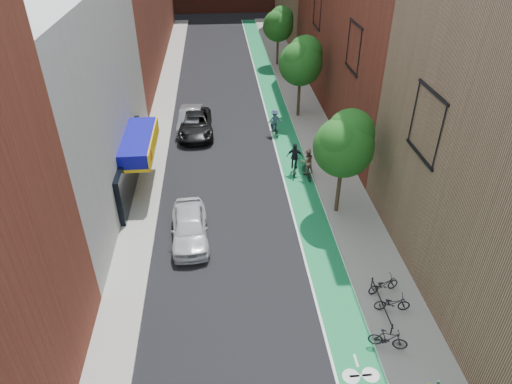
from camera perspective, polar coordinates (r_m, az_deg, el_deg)
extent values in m
plane|color=black|center=(19.86, 0.27, -20.47)|extent=(160.00, 160.00, 0.00)
cube|color=#136C33|center=(41.27, 2.54, 10.42)|extent=(2.00, 68.00, 0.01)
cube|color=gray|center=(41.21, -11.59, 9.84)|extent=(2.00, 68.00, 0.15)
cube|color=gray|center=(41.63, 6.02, 10.58)|extent=(3.00, 68.00, 0.15)
cube|color=silver|center=(29.29, -24.80, 10.22)|extent=(8.00, 20.00, 12.00)
cylinder|color=#332619|center=(26.87, 10.28, 0.36)|extent=(0.24, 0.24, 3.30)
sphere|color=#184E14|center=(25.51, 10.88, 5.52)|extent=(3.36, 3.36, 3.36)
sphere|color=#184E14|center=(25.56, 11.75, 7.28)|extent=(2.64, 2.64, 2.64)
sphere|color=#184E14|center=(24.96, 10.49, 6.15)|extent=(2.40, 2.40, 2.40)
cylinder|color=#332619|center=(39.03, 5.36, 11.67)|extent=(0.24, 0.24, 3.47)
sphere|color=#184E14|center=(38.07, 5.59, 15.68)|extent=(3.53, 3.53, 3.53)
sphere|color=#184E14|center=(38.21, 6.19, 16.89)|extent=(2.77, 2.77, 2.77)
sphere|color=#184E14|center=(37.59, 5.24, 16.27)|extent=(2.52, 2.52, 2.52)
cylinder|color=#332619|center=(52.18, 2.70, 17.20)|extent=(0.24, 0.24, 3.19)
sphere|color=#184E14|center=(51.51, 2.78, 20.02)|extent=(3.25, 3.25, 3.25)
sphere|color=#184E14|center=(51.70, 3.23, 20.85)|extent=(2.55, 2.55, 2.55)
sphere|color=#184E14|center=(51.08, 2.48, 20.45)|extent=(2.32, 2.32, 2.32)
imported|color=silver|center=(25.12, -8.31, -4.33)|extent=(2.24, 4.95, 1.65)
imported|color=black|center=(36.61, -7.59, 8.42)|extent=(2.86, 5.83, 1.59)
imported|color=gray|center=(37.54, -8.20, 9.01)|extent=(2.08, 4.94, 1.59)
imported|color=black|center=(30.59, 6.38, 2.59)|extent=(0.77, 1.75, 1.02)
imported|color=#8E7052|center=(30.32, 6.43, 3.86)|extent=(0.96, 0.81, 1.76)
imported|color=black|center=(31.02, 4.84, 3.09)|extent=(1.00, 1.91, 0.95)
imported|color=black|center=(30.71, 4.88, 4.46)|extent=(1.15, 0.67, 1.84)
imported|color=black|center=(36.19, 2.34, 7.93)|extent=(0.83, 1.86, 1.08)
imported|color=#3B4F6A|center=(35.99, 2.35, 8.98)|extent=(1.22, 0.84, 1.74)
imported|color=black|center=(21.99, 16.67, -13.15)|extent=(1.67, 0.72, 0.85)
imported|color=black|center=(20.48, 16.19, -17.23)|extent=(1.68, 0.96, 0.97)
imported|color=black|center=(22.73, 15.63, -11.09)|extent=(1.69, 0.96, 0.84)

